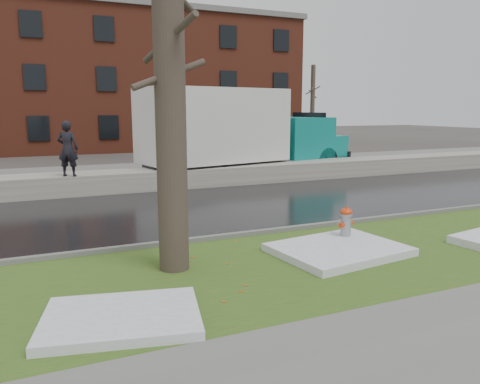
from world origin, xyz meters
name	(u,v)px	position (x,y,z in m)	size (l,w,h in m)	color
ground	(282,246)	(0.00, 0.00, 0.00)	(120.00, 120.00, 0.00)	#47423D
verge	(312,262)	(0.00, -1.25, 0.02)	(60.00, 4.50, 0.04)	#2C4E1A
sidewalk	(470,347)	(0.00, -5.00, 0.03)	(60.00, 3.00, 0.05)	slate
road	(212,207)	(0.00, 4.50, 0.01)	(60.00, 7.00, 0.03)	black
parking_lot	(150,173)	(0.00, 13.00, 0.01)	(60.00, 9.00, 0.03)	slate
curb	(262,232)	(0.00, 1.00, 0.07)	(60.00, 0.15, 0.14)	slate
snowbank	(175,178)	(0.00, 8.70, 0.38)	(60.00, 1.60, 0.75)	#A4A096
brick_building	(124,84)	(2.00, 30.00, 5.00)	(26.00, 12.00, 10.00)	maroon
bg_tree_center	(13,104)	(-6.00, 26.00, 3.33)	(1.40, 1.62, 6.50)	brown
bg_tree_right	(312,105)	(16.00, 24.00, 3.33)	(1.40, 1.62, 6.50)	brown
fire_hydrant	(346,223)	(1.39, -0.44, 0.49)	(0.42, 0.38, 0.84)	gray
tree	(170,78)	(-2.67, -0.57, 3.59)	(1.46, 1.71, 7.05)	brown
box_truck	(238,132)	(3.25, 9.96, 2.06)	(11.81, 4.57, 3.90)	black
worker	(68,149)	(-3.92, 8.10, 1.70)	(0.70, 0.46, 1.91)	black
snow_patch_near	(339,250)	(0.77, -1.05, 0.12)	(2.60, 2.00, 0.16)	silver
snow_patch_far	(122,318)	(-4.00, -2.50, 0.11)	(2.20, 1.60, 0.14)	silver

